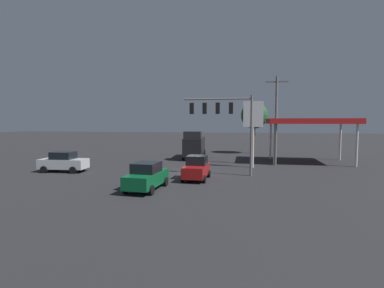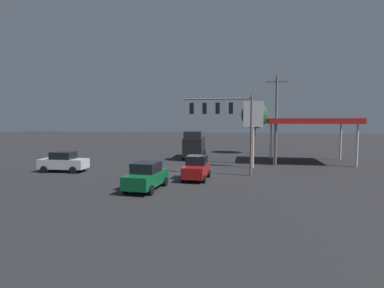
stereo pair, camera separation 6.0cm
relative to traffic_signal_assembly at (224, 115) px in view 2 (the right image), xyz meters
name	(u,v)px [view 2 (the right image)]	position (x,y,z in m)	size (l,w,h in m)	color
ground_plane	(188,173)	(3.35, -0.52, -5.34)	(200.00, 200.00, 0.00)	#262628
traffic_signal_assembly	(224,115)	(0.00, 0.00, 0.00)	(6.11, 0.43, 7.09)	slate
utility_pole	(276,119)	(-5.12, -6.99, -0.22)	(2.40, 0.26, 9.66)	slate
gas_station_canopy	(310,122)	(-9.25, -10.22, -0.56)	(9.60, 6.98, 5.14)	red
price_sign	(253,119)	(-2.64, -4.85, -0.26)	(2.03, 0.27, 6.88)	silver
delivery_truck	(194,145)	(4.68, -11.41, -3.64)	(2.94, 6.95, 3.58)	black
hatchback_crossing	(196,168)	(2.05, 2.49, -4.39)	(2.04, 3.84, 1.97)	maroon
sedan_far	(64,162)	(15.18, 1.06, -4.39)	(4.50, 2.27, 1.93)	silver
sedan_waiting	(146,176)	(4.90, 6.78, -4.39)	(2.27, 4.50, 1.93)	#0C592D
street_tree	(255,116)	(-3.07, -19.01, 0.34)	(3.96, 3.96, 7.69)	#4C331E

